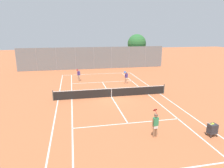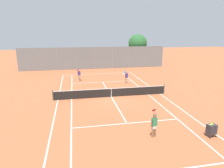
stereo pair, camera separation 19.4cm
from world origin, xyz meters
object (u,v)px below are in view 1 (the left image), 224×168
loose_tennis_ball_1 (122,82)px  loose_tennis_ball_4 (149,96)px  tree_behind_left (137,44)px  loose_tennis_ball_3 (132,78)px  player_near_side (155,124)px  player_far_right (126,77)px  ball_cart (212,129)px  loose_tennis_ball_0 (108,83)px  tennis_net (111,92)px  loose_tennis_ball_2 (141,97)px  player_far_left (79,74)px

loose_tennis_ball_1 → loose_tennis_ball_4: bearing=-78.9°
loose_tennis_ball_4 → tree_behind_left: tree_behind_left is taller
loose_tennis_ball_3 → loose_tennis_ball_4: bearing=-94.5°
player_near_side → player_far_right: (1.77, 13.66, 0.00)m
ball_cart → loose_tennis_ball_0: size_ratio=14.58×
tennis_net → loose_tennis_ball_2: size_ratio=181.82×
player_far_right → loose_tennis_ball_1: (-0.33, 0.75, -0.89)m
ball_cart → tree_behind_left: tree_behind_left is taller
loose_tennis_ball_0 → loose_tennis_ball_2: bearing=-69.2°
tennis_net → tree_behind_left: (8.98, 19.09, 3.69)m
player_near_side → loose_tennis_ball_4: 8.40m
tennis_net → player_far_left: size_ratio=6.76×
player_far_left → tennis_net: bearing=-68.0°
loose_tennis_ball_1 → loose_tennis_ball_2: same height
loose_tennis_ball_0 → loose_tennis_ball_4: (3.23, -6.40, 0.00)m
loose_tennis_ball_3 → loose_tennis_ball_4: 8.46m
ball_cart → loose_tennis_ball_1: size_ratio=14.58×
loose_tennis_ball_3 → player_far_right: bearing=-121.0°
player_far_left → loose_tennis_ball_1: player_far_left is taller
player_near_side → player_far_right: same height
player_far_left → loose_tennis_ball_4: (7.03, -8.45, -0.89)m
loose_tennis_ball_4 → tree_behind_left: (5.07, 19.83, 4.16)m
loose_tennis_ball_1 → loose_tennis_ball_4: same height
player_far_right → loose_tennis_ball_4: (0.94, -5.75, -0.89)m
loose_tennis_ball_3 → tree_behind_left: 12.91m
player_far_left → ball_cart: bearing=-64.6°
loose_tennis_ball_3 → player_far_left: bearing=179.9°
player_near_side → loose_tennis_ball_3: (3.38, 16.33, -0.89)m
tennis_net → loose_tennis_ball_4: tennis_net is taller
player_far_left → loose_tennis_ball_3: size_ratio=26.88×
ball_cart → player_near_side: (-3.75, 0.65, 0.39)m
player_far_left → loose_tennis_ball_4: size_ratio=26.88×
tennis_net → ball_cart: tennis_net is taller
tree_behind_left → loose_tennis_ball_1: bearing=-115.4°
tennis_net → loose_tennis_ball_3: (4.59, 7.69, -0.48)m
ball_cart → player_far_left: 18.82m
loose_tennis_ball_0 → loose_tennis_ball_2: 6.77m
player_far_left → tree_behind_left: 16.93m
loose_tennis_ball_2 → tree_behind_left: 21.03m
player_near_side → loose_tennis_ball_1: player_near_side is taller
player_far_right → loose_tennis_ball_4: 5.90m
ball_cart → loose_tennis_ball_3: size_ratio=14.58×
player_far_left → loose_tennis_ball_2: (6.20, -8.38, -0.89)m
player_near_side → loose_tennis_ball_1: size_ratio=26.88×
loose_tennis_ball_0 → tree_behind_left: 16.33m
tennis_net → ball_cart: bearing=-61.9°
loose_tennis_ball_2 → tree_behind_left: size_ratio=0.01×
tennis_net → player_far_left: bearing=112.0°
loose_tennis_ball_1 → tree_behind_left: 15.33m
tree_behind_left → player_near_side: bearing=-105.7°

